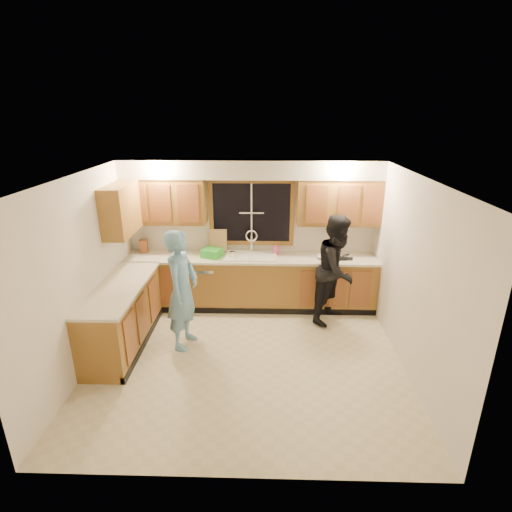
{
  "coord_description": "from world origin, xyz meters",
  "views": [
    {
      "loc": [
        0.26,
        -4.68,
        3.23
      ],
      "look_at": [
        0.11,
        0.65,
        1.28
      ],
      "focal_mm": 28.0,
      "sensor_mm": 36.0,
      "label": 1
    }
  ],
  "objects_px": {
    "soap_bottle": "(276,249)",
    "bowl": "(323,257)",
    "man": "(182,290)",
    "sink": "(251,259)",
    "stove": "(108,337)",
    "woman": "(337,269)",
    "knife_block": "(144,246)",
    "dishwasher": "(202,284)",
    "dish_crate": "(212,253)"
  },
  "relations": [
    {
      "from": "dishwasher",
      "to": "man",
      "type": "height_order",
      "value": "man"
    },
    {
      "from": "stove",
      "to": "knife_block",
      "type": "height_order",
      "value": "knife_block"
    },
    {
      "from": "dishwasher",
      "to": "soap_bottle",
      "type": "xyz_separation_m",
      "value": [
        1.27,
        0.15,
        0.61
      ]
    },
    {
      "from": "stove",
      "to": "man",
      "type": "relative_size",
      "value": 0.52
    },
    {
      "from": "sink",
      "to": "stove",
      "type": "height_order",
      "value": "sink"
    },
    {
      "from": "sink",
      "to": "bowl",
      "type": "height_order",
      "value": "sink"
    },
    {
      "from": "man",
      "to": "bowl",
      "type": "xyz_separation_m",
      "value": [
        2.11,
        1.18,
        0.08
      ]
    },
    {
      "from": "man",
      "to": "bowl",
      "type": "relative_size",
      "value": 8.4
    },
    {
      "from": "stove",
      "to": "bowl",
      "type": "bearing_deg",
      "value": 30.36
    },
    {
      "from": "man",
      "to": "woman",
      "type": "distance_m",
      "value": 2.43
    },
    {
      "from": "dish_crate",
      "to": "soap_bottle",
      "type": "xyz_separation_m",
      "value": [
        1.08,
        0.17,
        0.03
      ]
    },
    {
      "from": "sink",
      "to": "bowl",
      "type": "relative_size",
      "value": 4.16
    },
    {
      "from": "woman",
      "to": "knife_block",
      "type": "bearing_deg",
      "value": 117.02
    },
    {
      "from": "dishwasher",
      "to": "knife_block",
      "type": "distance_m",
      "value": 1.19
    },
    {
      "from": "dishwasher",
      "to": "stove",
      "type": "distance_m",
      "value": 2.04
    },
    {
      "from": "sink",
      "to": "man",
      "type": "bearing_deg",
      "value": -126.21
    },
    {
      "from": "woman",
      "to": "soap_bottle",
      "type": "relative_size",
      "value": 8.95
    },
    {
      "from": "stove",
      "to": "sink",
      "type": "bearing_deg",
      "value": 45.39
    },
    {
      "from": "dishwasher",
      "to": "soap_bottle",
      "type": "distance_m",
      "value": 1.42
    },
    {
      "from": "knife_block",
      "to": "stove",
      "type": "bearing_deg",
      "value": -93.01
    },
    {
      "from": "sink",
      "to": "man",
      "type": "height_order",
      "value": "man"
    },
    {
      "from": "dish_crate",
      "to": "bowl",
      "type": "bearing_deg",
      "value": -1.02
    },
    {
      "from": "man",
      "to": "soap_bottle",
      "type": "relative_size",
      "value": 8.85
    },
    {
      "from": "dishwasher",
      "to": "knife_block",
      "type": "relative_size",
      "value": 3.62
    },
    {
      "from": "dishwasher",
      "to": "knife_block",
      "type": "bearing_deg",
      "value": 170.73
    },
    {
      "from": "knife_block",
      "to": "bowl",
      "type": "relative_size",
      "value": 1.09
    },
    {
      "from": "dish_crate",
      "to": "bowl",
      "type": "height_order",
      "value": "dish_crate"
    },
    {
      "from": "dishwasher",
      "to": "man",
      "type": "relative_size",
      "value": 0.47
    },
    {
      "from": "sink",
      "to": "knife_block",
      "type": "bearing_deg",
      "value": 175.41
    },
    {
      "from": "woman",
      "to": "knife_block",
      "type": "relative_size",
      "value": 7.76
    },
    {
      "from": "stove",
      "to": "soap_bottle",
      "type": "height_order",
      "value": "soap_bottle"
    },
    {
      "from": "dishwasher",
      "to": "dish_crate",
      "type": "xyz_separation_m",
      "value": [
        0.2,
        -0.02,
        0.58
      ]
    },
    {
      "from": "woman",
      "to": "bowl",
      "type": "distance_m",
      "value": 0.41
    },
    {
      "from": "knife_block",
      "to": "soap_bottle",
      "type": "bearing_deg",
      "value": -4.91
    },
    {
      "from": "bowl",
      "to": "man",
      "type": "bearing_deg",
      "value": -150.83
    },
    {
      "from": "soap_bottle",
      "to": "bowl",
      "type": "height_order",
      "value": "soap_bottle"
    },
    {
      "from": "stove",
      "to": "soap_bottle",
      "type": "bearing_deg",
      "value": 41.33
    },
    {
      "from": "woman",
      "to": "bowl",
      "type": "relative_size",
      "value": 8.49
    },
    {
      "from": "sink",
      "to": "bowl",
      "type": "distance_m",
      "value": 1.2
    },
    {
      "from": "man",
      "to": "knife_block",
      "type": "xyz_separation_m",
      "value": [
        -0.94,
        1.4,
        0.16
      ]
    },
    {
      "from": "soap_bottle",
      "to": "bowl",
      "type": "distance_m",
      "value": 0.8
    },
    {
      "from": "knife_block",
      "to": "dish_crate",
      "type": "height_order",
      "value": "knife_block"
    },
    {
      "from": "dish_crate",
      "to": "sink",
      "type": "bearing_deg",
      "value": 3.06
    },
    {
      "from": "dishwasher",
      "to": "dish_crate",
      "type": "height_order",
      "value": "dish_crate"
    },
    {
      "from": "dishwasher",
      "to": "dish_crate",
      "type": "bearing_deg",
      "value": -5.85
    },
    {
      "from": "man",
      "to": "knife_block",
      "type": "relative_size",
      "value": 7.67
    },
    {
      "from": "stove",
      "to": "bowl",
      "type": "distance_m",
      "value": 3.51
    },
    {
      "from": "man",
      "to": "bowl",
      "type": "distance_m",
      "value": 2.42
    },
    {
      "from": "knife_block",
      "to": "dishwasher",
      "type": "bearing_deg",
      "value": -13.73
    },
    {
      "from": "sink",
      "to": "stove",
      "type": "relative_size",
      "value": 0.96
    }
  ]
}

